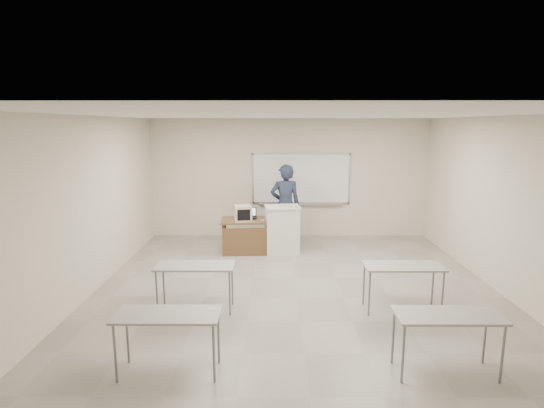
{
  "coord_description": "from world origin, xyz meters",
  "views": [
    {
      "loc": [
        -0.38,
        -6.71,
        2.85
      ],
      "look_at": [
        -0.43,
        2.2,
        1.18
      ],
      "focal_mm": 28.0,
      "sensor_mm": 36.0,
      "label": 1
    }
  ],
  "objects_px": {
    "instructor_desk": "(254,229)",
    "keyboard": "(289,207)",
    "whiteboard": "(301,179)",
    "laptop": "(250,215)",
    "podium": "(282,229)",
    "crt_monitor": "(242,213)",
    "mouse": "(263,221)",
    "presenter": "(285,205)"
  },
  "relations": [
    {
      "from": "mouse",
      "to": "instructor_desk",
      "type": "bearing_deg",
      "value": 139.64
    },
    {
      "from": "presenter",
      "to": "instructor_desk",
      "type": "bearing_deg",
      "value": 36.52
    },
    {
      "from": "whiteboard",
      "to": "keyboard",
      "type": "distance_m",
      "value": 1.67
    },
    {
      "from": "mouse",
      "to": "presenter",
      "type": "bearing_deg",
      "value": 38.95
    },
    {
      "from": "crt_monitor",
      "to": "keyboard",
      "type": "height_order",
      "value": "keyboard"
    },
    {
      "from": "laptop",
      "to": "presenter",
      "type": "bearing_deg",
      "value": 22.85
    },
    {
      "from": "keyboard",
      "to": "mouse",
      "type": "bearing_deg",
      "value": -171.94
    },
    {
      "from": "keyboard",
      "to": "instructor_desk",
      "type": "bearing_deg",
      "value": -177.8
    },
    {
      "from": "crt_monitor",
      "to": "presenter",
      "type": "xyz_separation_m",
      "value": [
        0.97,
        0.68,
        0.05
      ]
    },
    {
      "from": "crt_monitor",
      "to": "laptop",
      "type": "distance_m",
      "value": 0.34
    },
    {
      "from": "podium",
      "to": "laptop",
      "type": "xyz_separation_m",
      "value": [
        -0.74,
        0.25,
        0.27
      ]
    },
    {
      "from": "mouse",
      "to": "presenter",
      "type": "height_order",
      "value": "presenter"
    },
    {
      "from": "instructor_desk",
      "to": "keyboard",
      "type": "height_order",
      "value": "keyboard"
    },
    {
      "from": "podium",
      "to": "crt_monitor",
      "type": "distance_m",
      "value": 0.97
    },
    {
      "from": "podium",
      "to": "crt_monitor",
      "type": "xyz_separation_m",
      "value": [
        -0.89,
        -0.02,
        0.38
      ]
    },
    {
      "from": "whiteboard",
      "to": "crt_monitor",
      "type": "distance_m",
      "value": 2.12
    },
    {
      "from": "crt_monitor",
      "to": "mouse",
      "type": "bearing_deg",
      "value": -21.16
    },
    {
      "from": "whiteboard",
      "to": "keyboard",
      "type": "bearing_deg",
      "value": -102.43
    },
    {
      "from": "laptop",
      "to": "mouse",
      "type": "relative_size",
      "value": 3.48
    },
    {
      "from": "podium",
      "to": "keyboard",
      "type": "xyz_separation_m",
      "value": [
        0.15,
        -0.12,
        0.55
      ]
    },
    {
      "from": "podium",
      "to": "crt_monitor",
      "type": "bearing_deg",
      "value": 176.01
    },
    {
      "from": "podium",
      "to": "mouse",
      "type": "height_order",
      "value": "podium"
    },
    {
      "from": "whiteboard",
      "to": "presenter",
      "type": "distance_m",
      "value": 1.05
    },
    {
      "from": "crt_monitor",
      "to": "mouse",
      "type": "height_order",
      "value": "crt_monitor"
    },
    {
      "from": "podium",
      "to": "mouse",
      "type": "bearing_deg",
      "value": -172.75
    },
    {
      "from": "laptop",
      "to": "keyboard",
      "type": "xyz_separation_m",
      "value": [
        0.89,
        -0.37,
        0.28
      ]
    },
    {
      "from": "podium",
      "to": "keyboard",
      "type": "bearing_deg",
      "value": -44.24
    },
    {
      "from": "podium",
      "to": "crt_monitor",
      "type": "relative_size",
      "value": 2.55
    },
    {
      "from": "podium",
      "to": "keyboard",
      "type": "distance_m",
      "value": 0.58
    },
    {
      "from": "whiteboard",
      "to": "mouse",
      "type": "relative_size",
      "value": 27.79
    },
    {
      "from": "whiteboard",
      "to": "laptop",
      "type": "height_order",
      "value": "whiteboard"
    },
    {
      "from": "whiteboard",
      "to": "laptop",
      "type": "xyz_separation_m",
      "value": [
        -1.24,
        -1.21,
        -0.67
      ]
    },
    {
      "from": "instructor_desk",
      "to": "podium",
      "type": "xyz_separation_m",
      "value": [
        0.64,
        0.01,
        -0.01
      ]
    },
    {
      "from": "whiteboard",
      "to": "instructor_desk",
      "type": "xyz_separation_m",
      "value": [
        -1.14,
        -1.48,
        -0.93
      ]
    },
    {
      "from": "whiteboard",
      "to": "presenter",
      "type": "xyz_separation_m",
      "value": [
        -0.42,
        -0.81,
        -0.51
      ]
    },
    {
      "from": "instructor_desk",
      "to": "presenter",
      "type": "xyz_separation_m",
      "value": [
        0.72,
        0.67,
        0.42
      ]
    },
    {
      "from": "crt_monitor",
      "to": "presenter",
      "type": "relative_size",
      "value": 0.22
    },
    {
      "from": "crt_monitor",
      "to": "laptop",
      "type": "height_order",
      "value": "crt_monitor"
    },
    {
      "from": "whiteboard",
      "to": "mouse",
      "type": "bearing_deg",
      "value": -120.92
    },
    {
      "from": "presenter",
      "to": "keyboard",
      "type": "bearing_deg",
      "value": 88.92
    },
    {
      "from": "crt_monitor",
      "to": "instructor_desk",
      "type": "bearing_deg",
      "value": -8.72
    },
    {
      "from": "crt_monitor",
      "to": "laptop",
      "type": "xyz_separation_m",
      "value": [
        0.15,
        0.28,
        -0.11
      ]
    }
  ]
}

